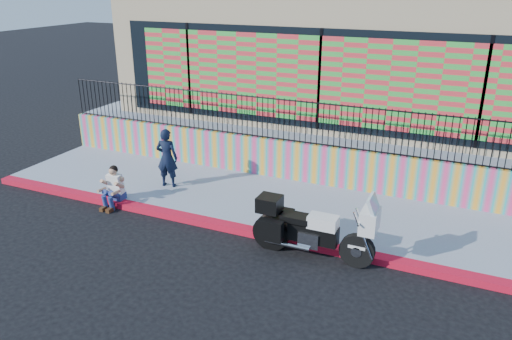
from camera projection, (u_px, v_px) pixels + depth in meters
The scene contains 10 objects.
ground at pixel (260, 236), 11.35m from camera, with size 90.00×90.00×0.00m, color black.
red_curb at pixel (260, 233), 11.33m from camera, with size 16.00×0.30×0.15m, color red.
sidewalk at pixel (286, 205), 12.73m from camera, with size 16.00×3.00×0.15m, color gray.
mural_wall at pixel (307, 163), 13.87m from camera, with size 16.00×0.20×1.10m, color #F03F7D.
metal_fence at pixel (308, 123), 13.46m from camera, with size 15.80×0.04×1.20m, color black, non-canonical shape.
elevated_platform at pixel (351, 121), 18.24m from camera, with size 16.00×10.00×1.25m, color gray.
storefront_building at pixel (355, 48), 17.12m from camera, with size 14.00×8.06×4.00m.
police_motorcycle at pixel (311, 228), 10.31m from camera, with size 2.59×0.86×1.61m.
police_officer at pixel (167, 158), 13.46m from camera, with size 0.59×0.39×1.63m, color black.
seated_man at pixel (112, 191), 12.66m from camera, with size 0.54×0.71×1.06m.
Camera 1 is at (4.02, -9.21, 5.50)m, focal length 35.00 mm.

